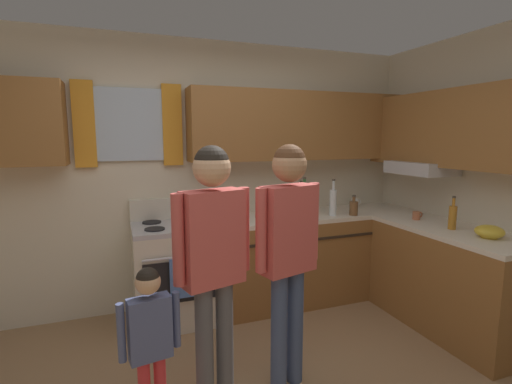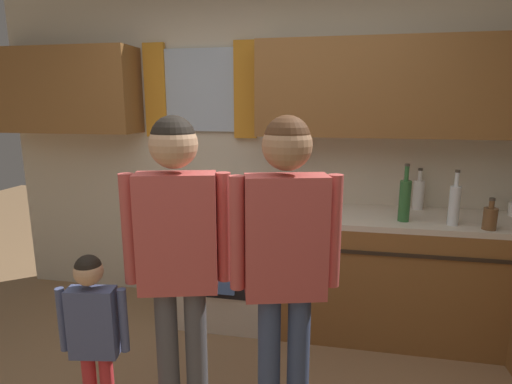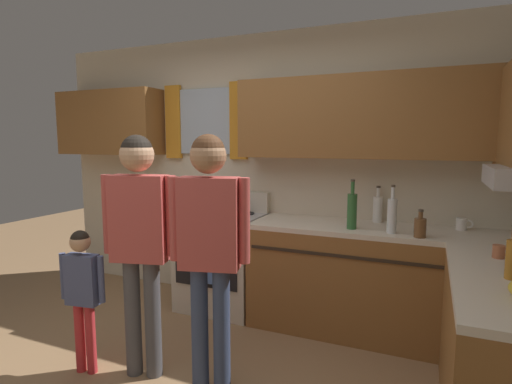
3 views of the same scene
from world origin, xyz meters
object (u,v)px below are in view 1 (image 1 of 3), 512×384
(bottle_oil_amber, at_px, (453,217))
(small_child, at_px, (150,334))
(stove_oven, at_px, (176,270))
(cup_terracotta, at_px, (417,215))
(bottle_squat_brown, at_px, (354,208))
(bottle_milk_white, at_px, (301,199))
(mixing_bowl, at_px, (489,232))
(mug_ceramic_white, at_px, (355,202))
(adult_in_plaid, at_px, (288,238))
(bottle_wine_green, at_px, (304,202))
(adult_holding_child, at_px, (213,248))
(bottle_tall_clear, at_px, (333,202))

(bottle_oil_amber, bearing_deg, small_child, -171.74)
(stove_oven, xyz_separation_m, cup_terracotta, (2.19, -0.61, 0.47))
(cup_terracotta, bearing_deg, small_child, -163.09)
(small_child, bearing_deg, bottle_oil_amber, 8.26)
(bottle_squat_brown, distance_m, bottle_milk_white, 0.58)
(bottle_oil_amber, bearing_deg, mixing_bowl, -81.94)
(mug_ceramic_white, height_order, adult_in_plaid, adult_in_plaid)
(bottle_wine_green, xyz_separation_m, cup_terracotta, (0.96, -0.47, -0.11))
(adult_holding_child, relative_size, adult_in_plaid, 1.00)
(cup_terracotta, bearing_deg, bottle_milk_white, 134.00)
(bottle_tall_clear, distance_m, adult_holding_child, 1.83)
(bottle_milk_white, bearing_deg, bottle_wine_green, -113.35)
(bottle_oil_amber, relative_size, mug_ceramic_white, 2.28)
(stove_oven, distance_m, bottle_tall_clear, 1.65)
(small_child, bearing_deg, cup_terracotta, 16.91)
(bottle_wine_green, height_order, mug_ceramic_white, bottle_wine_green)
(mug_ceramic_white, bearing_deg, cup_terracotta, -78.51)
(bottle_wine_green, distance_m, bottle_milk_white, 0.39)
(bottle_squat_brown, distance_m, bottle_wine_green, 0.52)
(cup_terracotta, bearing_deg, adult_in_plaid, -159.82)
(stove_oven, relative_size, bottle_squat_brown, 5.37)
(mug_ceramic_white, height_order, mixing_bowl, mixing_bowl)
(bottle_oil_amber, xyz_separation_m, mixing_bowl, (0.04, -0.31, -0.06))
(small_child, bearing_deg, bottle_milk_white, 42.78)
(bottle_oil_amber, height_order, cup_terracotta, bottle_oil_amber)
(adult_in_plaid, bearing_deg, bottle_tall_clear, 46.54)
(bottle_tall_clear, bearing_deg, bottle_oil_amber, -52.14)
(bottle_milk_white, height_order, mug_ceramic_white, bottle_milk_white)
(adult_in_plaid, bearing_deg, bottle_squat_brown, 39.45)
(bottle_oil_amber, bearing_deg, bottle_milk_white, 123.03)
(bottle_squat_brown, relative_size, bottle_milk_white, 0.65)
(bottle_milk_white, bearing_deg, cup_terracotta, -46.00)
(bottle_wine_green, xyz_separation_m, bottle_milk_white, (0.15, 0.36, -0.03))
(cup_terracotta, distance_m, small_child, 2.66)
(mug_ceramic_white, bearing_deg, bottle_squat_brown, -127.10)
(bottle_squat_brown, distance_m, adult_holding_child, 1.97)
(bottle_oil_amber, xyz_separation_m, adult_in_plaid, (-1.63, -0.20, 0.02))
(bottle_tall_clear, relative_size, bottle_milk_white, 1.17)
(bottle_wine_green, bearing_deg, bottle_tall_clear, -6.56)
(mug_ceramic_white, xyz_separation_m, mixing_bowl, (0.20, -1.48, -0.00))
(bottle_squat_brown, xyz_separation_m, adult_holding_child, (-1.69, -1.01, 0.05))
(bottle_squat_brown, xyz_separation_m, cup_terracotta, (0.45, -0.37, -0.04))
(adult_in_plaid, bearing_deg, mixing_bowl, -3.77)
(bottle_wine_green, bearing_deg, cup_terracotta, -26.22)
(cup_terracotta, xyz_separation_m, mixing_bowl, (0.04, -0.71, 0.01))
(cup_terracotta, bearing_deg, bottle_squat_brown, 140.37)
(stove_oven, relative_size, bottle_milk_white, 3.51)
(bottle_tall_clear, bearing_deg, small_child, -147.31)
(mug_ceramic_white, bearing_deg, small_child, -147.15)
(stove_oven, relative_size, bottle_tall_clear, 3.00)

